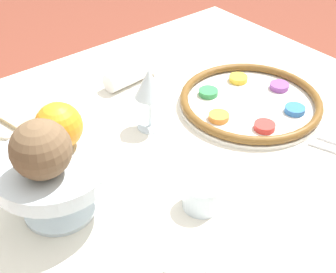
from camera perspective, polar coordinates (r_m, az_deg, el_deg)
The scene contains 10 objects.
dining_table at distance 1.30m, azimuth 0.64°, elevation -12.69°, with size 1.19×0.99×0.71m.
seder_plate at distance 1.16m, azimuth 10.01°, elevation 4.24°, with size 0.34×0.34×0.03m.
wine_glass at distance 1.02m, azimuth -2.31°, elevation 6.17°, with size 0.07×0.07×0.15m.
fruit_stand at distance 0.84m, azimuth -13.83°, elevation -4.26°, with size 0.21×0.21×0.12m.
orange_fruit at distance 0.83m, azimuth -13.18°, elevation 1.26°, with size 0.08×0.08×0.08m.
coconut at distance 0.77m, azimuth -15.25°, elevation -1.53°, with size 0.10×0.10×0.10m.
bread_plate at distance 1.16m, azimuth -17.32°, elevation 2.55°, with size 0.18×0.18×0.02m.
napkin_roll at distance 1.24m, azimuth -4.59°, elevation 7.56°, with size 0.15×0.06×0.05m.
cup_mid at distance 0.76m, azimuth 2.42°, elevation -15.71°, with size 0.07×0.07×0.06m.
cup_far at distance 0.87m, azimuth 4.17°, elevation -7.10°, with size 0.07×0.07×0.06m.
Camera 1 is at (0.53, 0.63, 1.35)m, focal length 50.00 mm.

